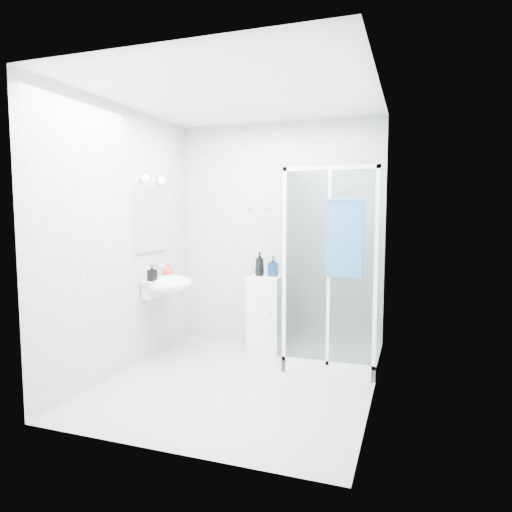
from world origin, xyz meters
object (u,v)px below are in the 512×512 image
at_px(shower_enclosure, 326,322).
at_px(soap_dispenser_black, 152,273).
at_px(shampoo_bottle_a, 260,264).
at_px(soap_dispenser_orange, 168,270).
at_px(storage_cabinet, 265,313).
at_px(wall_basin, 168,285).
at_px(shampoo_bottle_b, 273,266).
at_px(hand_towel, 344,236).

bearing_deg(shower_enclosure, soap_dispenser_black, -163.69).
height_order(shampoo_bottle_a, soap_dispenser_orange, shampoo_bottle_a).
bearing_deg(shampoo_bottle_a, soap_dispenser_orange, -153.55).
bearing_deg(storage_cabinet, soap_dispenser_black, -145.56).
relative_size(wall_basin, soap_dispenser_black, 3.30).
distance_m(wall_basin, soap_dispenser_orange, 0.21).
bearing_deg(shampoo_bottle_b, wall_basin, -148.92).
bearing_deg(soap_dispenser_black, storage_cabinet, 37.98).
height_order(storage_cabinet, shampoo_bottle_a, shampoo_bottle_a).
height_order(hand_towel, soap_dispenser_orange, hand_towel).
xyz_separation_m(shower_enclosure, soap_dispenser_orange, (-1.73, -0.19, 0.49)).
height_order(storage_cabinet, soap_dispenser_black, soap_dispenser_black).
distance_m(wall_basin, storage_cabinet, 1.14).
relative_size(shampoo_bottle_b, soap_dispenser_orange, 1.47).
distance_m(shower_enclosure, wall_basin, 1.72).
bearing_deg(soap_dispenser_orange, soap_dispenser_black, -90.58).
bearing_deg(shampoo_bottle_b, shampoo_bottle_a, -174.07).
bearing_deg(shower_enclosure, wall_basin, -169.19).
height_order(shampoo_bottle_a, shampoo_bottle_b, shampoo_bottle_a).
xyz_separation_m(wall_basin, soap_dispenser_black, (-0.07, -0.19, 0.15)).
xyz_separation_m(shampoo_bottle_a, soap_dispenser_orange, (-0.91, -0.45, -0.05)).
bearing_deg(soap_dispenser_black, wall_basin, 68.65).
distance_m(storage_cabinet, shampoo_bottle_a, 0.57).
relative_size(shower_enclosure, storage_cabinet, 2.34).
distance_m(storage_cabinet, hand_towel, 1.50).
height_order(hand_towel, soap_dispenser_black, hand_towel).
height_order(shampoo_bottle_a, soap_dispenser_black, shampoo_bottle_a).
relative_size(shampoo_bottle_b, soap_dispenser_black, 1.32).
distance_m(storage_cabinet, soap_dispenser_black, 1.35).
distance_m(shampoo_bottle_a, soap_dispenser_black, 1.20).
height_order(storage_cabinet, shampoo_bottle_b, shampoo_bottle_b).
relative_size(soap_dispenser_orange, soap_dispenser_black, 0.90).
height_order(shampoo_bottle_b, soap_dispenser_black, shampoo_bottle_b).
bearing_deg(soap_dispenser_orange, wall_basin, -61.42).
bearing_deg(shampoo_bottle_a, wall_basin, -145.22).
height_order(wall_basin, soap_dispenser_orange, soap_dispenser_orange).
relative_size(hand_towel, soap_dispenser_black, 4.26).
distance_m(wall_basin, hand_towel, 1.96).
bearing_deg(shower_enclosure, storage_cabinet, 160.67).
relative_size(shower_enclosure, soap_dispenser_black, 11.78).
relative_size(shower_enclosure, hand_towel, 2.77).
relative_size(storage_cabinet, shampoo_bottle_b, 3.82).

